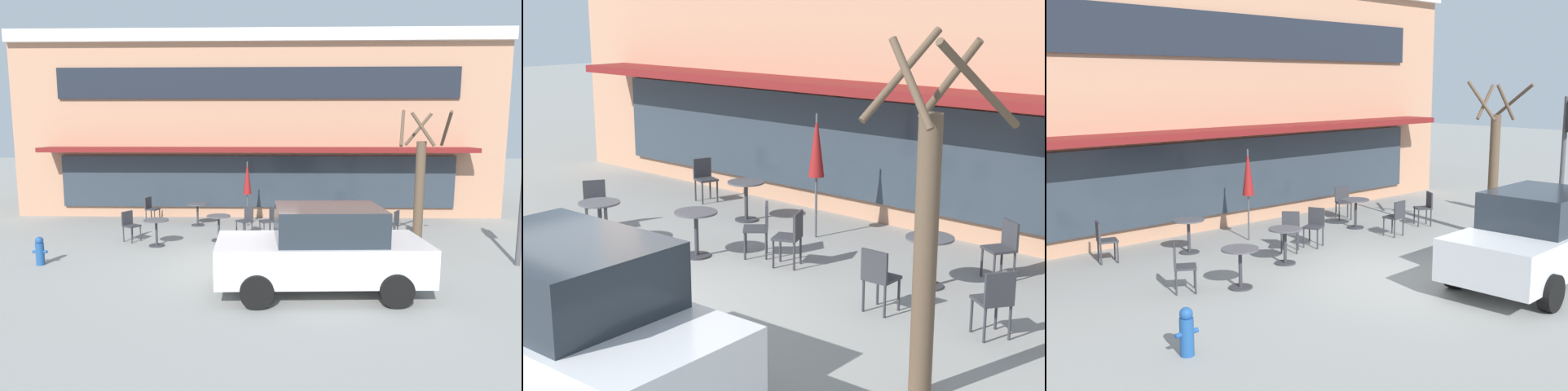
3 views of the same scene
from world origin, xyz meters
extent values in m
plane|color=gray|center=(0.00, 0.00, 0.00)|extent=(80.00, 80.00, 0.00)
cube|color=tan|center=(0.00, 10.00, 3.41)|extent=(18.09, 8.00, 6.83)
cube|color=maroon|center=(0.00, 5.45, 2.55)|extent=(15.38, 1.10, 0.16)
cube|color=#1E232D|center=(0.00, 5.94, 4.91)|extent=(14.47, 0.10, 1.10)
cube|color=#2D3842|center=(0.00, 5.94, 1.35)|extent=(14.47, 0.10, 1.90)
cylinder|color=#333338|center=(-0.99, 2.31, 0.01)|extent=(0.44, 0.44, 0.03)
cylinder|color=#333338|center=(-0.99, 2.31, 0.38)|extent=(0.07, 0.07, 0.70)
cylinder|color=#4C4C51|center=(-0.99, 2.31, 0.74)|extent=(0.70, 0.70, 0.03)
cylinder|color=#333338|center=(-2.68, 1.64, 0.01)|extent=(0.44, 0.44, 0.03)
cylinder|color=#333338|center=(-2.68, 1.64, 0.38)|extent=(0.07, 0.07, 0.70)
cylinder|color=#4C4C51|center=(-2.68, 1.64, 0.74)|extent=(0.70, 0.70, 0.03)
cylinder|color=#333338|center=(2.59, 3.60, 0.01)|extent=(0.44, 0.44, 0.03)
cylinder|color=#333338|center=(2.59, 3.60, 0.38)|extent=(0.07, 0.07, 0.70)
cylinder|color=#4C4C51|center=(2.59, 3.60, 0.74)|extent=(0.70, 0.70, 0.03)
cylinder|color=#333338|center=(-1.97, 4.44, 0.01)|extent=(0.44, 0.44, 0.03)
cylinder|color=#333338|center=(-1.97, 4.44, 0.38)|extent=(0.07, 0.07, 0.70)
cylinder|color=#4C4C51|center=(-1.97, 4.44, 0.74)|extent=(0.70, 0.70, 0.03)
cylinder|color=#4C4C51|center=(-0.26, 4.46, 1.10)|extent=(0.04, 0.04, 2.20)
cone|color=maroon|center=(-0.26, 4.46, 1.65)|extent=(0.28, 0.28, 1.10)
cylinder|color=#333338|center=(-0.29, 2.72, 0.23)|extent=(0.04, 0.04, 0.45)
cylinder|color=#333338|center=(-0.52, 2.97, 0.23)|extent=(0.04, 0.04, 0.45)
cylinder|color=#333338|center=(-0.04, 2.95, 0.23)|extent=(0.04, 0.04, 0.45)
cylinder|color=#333338|center=(-0.27, 3.20, 0.23)|extent=(0.04, 0.04, 0.45)
cube|color=#333338|center=(-0.28, 2.96, 0.47)|extent=(0.57, 0.57, 0.04)
cube|color=#333338|center=(-0.15, 3.08, 0.69)|extent=(0.30, 0.32, 0.40)
cylinder|color=#333338|center=(2.45, 2.53, 0.23)|extent=(0.04, 0.04, 0.45)
cylinder|color=#333338|center=(2.79, 2.54, 0.23)|extent=(0.04, 0.04, 0.45)
cylinder|color=#333338|center=(2.46, 2.19, 0.23)|extent=(0.04, 0.04, 0.45)
cylinder|color=#333338|center=(2.80, 2.20, 0.23)|extent=(0.04, 0.04, 0.45)
cube|color=#333338|center=(2.63, 2.37, 0.47)|extent=(0.41, 0.41, 0.04)
cube|color=#333338|center=(2.63, 2.19, 0.69)|extent=(0.40, 0.05, 0.40)
cylinder|color=#333338|center=(3.23, 4.36, 0.23)|extent=(0.04, 0.04, 0.45)
cylinder|color=#333338|center=(2.94, 4.53, 0.23)|extent=(0.04, 0.04, 0.45)
cylinder|color=#333338|center=(3.40, 4.65, 0.23)|extent=(0.04, 0.04, 0.45)
cylinder|color=#333338|center=(3.11, 4.82, 0.23)|extent=(0.04, 0.04, 0.45)
cube|color=#333338|center=(3.17, 4.59, 0.47)|extent=(0.55, 0.55, 0.04)
cube|color=#333338|center=(3.26, 4.75, 0.69)|extent=(0.36, 0.24, 0.40)
cylinder|color=#333338|center=(-3.31, 2.21, 0.23)|extent=(0.04, 0.04, 0.45)
cylinder|color=#333338|center=(-3.48, 1.91, 0.23)|extent=(0.04, 0.04, 0.45)
cylinder|color=#333338|center=(-3.60, 2.38, 0.23)|extent=(0.04, 0.04, 0.45)
cylinder|color=#333338|center=(-3.77, 2.09, 0.23)|extent=(0.04, 0.04, 0.45)
cube|color=#333338|center=(-3.54, 2.15, 0.47)|extent=(0.55, 0.55, 0.04)
cube|color=#333338|center=(-3.70, 2.24, 0.69)|extent=(0.24, 0.36, 0.40)
cylinder|color=#333338|center=(0.34, 2.71, 0.23)|extent=(0.04, 0.04, 0.45)
cylinder|color=#333338|center=(0.20, 3.02, 0.23)|extent=(0.04, 0.04, 0.45)
cylinder|color=#333338|center=(0.65, 2.85, 0.23)|extent=(0.04, 0.04, 0.45)
cylinder|color=#333338|center=(0.51, 3.16, 0.23)|extent=(0.04, 0.04, 0.45)
cube|color=#333338|center=(0.43, 2.93, 0.47)|extent=(0.53, 0.53, 0.04)
cube|color=#333338|center=(0.59, 3.00, 0.69)|extent=(0.20, 0.38, 0.40)
cylinder|color=#333338|center=(3.88, 2.54, 0.23)|extent=(0.04, 0.04, 0.45)
cylinder|color=#333338|center=(4.06, 2.83, 0.23)|extent=(0.04, 0.04, 0.45)
cylinder|color=#333338|center=(4.16, 2.36, 0.23)|extent=(0.04, 0.04, 0.45)
cylinder|color=#333338|center=(4.35, 2.64, 0.23)|extent=(0.04, 0.04, 0.45)
cube|color=#333338|center=(4.11, 2.59, 0.47)|extent=(0.55, 0.55, 0.04)
cube|color=#333338|center=(4.26, 2.49, 0.69)|extent=(0.25, 0.36, 0.40)
cylinder|color=#333338|center=(-3.44, 5.06, 0.23)|extent=(0.04, 0.04, 0.45)
cylinder|color=#333338|center=(-3.54, 4.74, 0.23)|extent=(0.04, 0.04, 0.45)
cylinder|color=#333338|center=(-3.76, 5.16, 0.23)|extent=(0.04, 0.04, 0.45)
cylinder|color=#333338|center=(-3.86, 4.84, 0.23)|extent=(0.04, 0.04, 0.45)
cube|color=#333338|center=(-3.65, 4.95, 0.47)|extent=(0.50, 0.50, 0.04)
cube|color=#333338|center=(-3.82, 5.00, 0.69)|extent=(0.15, 0.39, 0.40)
cube|color=silver|center=(1.58, -1.91, 0.70)|extent=(4.28, 2.00, 0.76)
cube|color=#232B33|center=(1.73, -1.90, 1.42)|extent=(2.17, 1.70, 0.68)
cylinder|color=black|center=(0.32, -2.87, 0.32)|extent=(0.65, 0.25, 0.64)
cylinder|color=black|center=(0.23, -1.08, 0.32)|extent=(0.65, 0.25, 0.64)
cylinder|color=black|center=(2.83, -0.95, 0.32)|extent=(0.65, 0.25, 0.64)
cylinder|color=brown|center=(4.32, 0.68, 1.49)|extent=(0.24, 0.24, 2.99)
cylinder|color=brown|center=(4.88, 0.58, 3.30)|extent=(0.29, 1.17, 0.88)
cylinder|color=brown|center=(4.32, 0.99, 3.29)|extent=(0.69, 0.08, 0.84)
cylinder|color=brown|center=(3.87, 0.82, 3.32)|extent=(0.37, 0.99, 0.93)
cylinder|color=brown|center=(4.26, 0.41, 3.29)|extent=(0.63, 0.22, 0.85)
cylinder|color=#47474C|center=(6.58, 0.02, 1.70)|extent=(0.12, 0.12, 3.40)
cylinder|color=#1E4C8C|center=(-5.07, -0.26, 0.28)|extent=(0.20, 0.20, 0.55)
sphere|color=#1E4C8C|center=(-5.07, -0.26, 0.61)|extent=(0.19, 0.19, 0.19)
cylinder|color=#1E4C8C|center=(-5.20, -0.26, 0.33)|extent=(0.10, 0.07, 0.07)
cylinder|color=#1E4C8C|center=(-4.94, -0.26, 0.33)|extent=(0.10, 0.07, 0.07)
camera|label=1|loc=(0.62, -11.10, 3.33)|focal=32.00mm
camera|label=2|loc=(8.41, -5.96, 4.01)|focal=55.00mm
camera|label=3|loc=(-9.74, -7.66, 3.78)|focal=45.00mm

